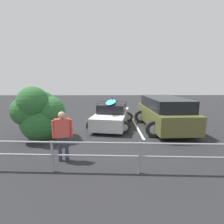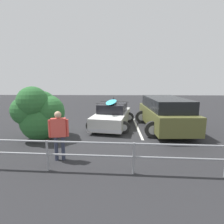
# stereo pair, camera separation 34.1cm
# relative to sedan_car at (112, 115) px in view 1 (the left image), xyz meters

# --- Properties ---
(ground_plane) EXTENTS (44.00, 44.00, 0.02)m
(ground_plane) POSITION_rel_sedan_car_xyz_m (0.06, 0.78, -0.64)
(ground_plane) COLOR #28282B
(ground_plane) RESTS_ON ground
(parking_stripe) EXTENTS (0.12, 4.82, 0.00)m
(parking_stripe) POSITION_rel_sedan_car_xyz_m (-1.43, 0.04, -0.63)
(parking_stripe) COLOR silver
(parking_stripe) RESTS_ON ground
(sedan_car) EXTENTS (2.72, 4.25, 1.60)m
(sedan_car) POSITION_rel_sedan_car_xyz_m (0.00, 0.00, 0.00)
(sedan_car) COLOR silver
(sedan_car) RESTS_ON ground
(suv_car) EXTENTS (2.87, 4.95, 1.73)m
(suv_car) POSITION_rel_sedan_car_xyz_m (-2.86, 0.58, 0.27)
(suv_car) COLOR brown
(suv_car) RESTS_ON ground
(person_bystander) EXTENTS (0.64, 0.27, 1.67)m
(person_bystander) POSITION_rel_sedan_car_xyz_m (1.66, 4.47, 0.37)
(person_bystander) COLOR #33384C
(person_bystander) RESTS_ON ground
(railing_fence) EXTENTS (10.15, 0.56, 0.94)m
(railing_fence) POSITION_rel_sedan_car_xyz_m (-0.73, 5.30, 0.01)
(railing_fence) COLOR gray
(railing_fence) RESTS_ON ground
(bush_near_left) EXTENTS (2.25, 2.08, 2.47)m
(bush_near_left) POSITION_rel_sedan_car_xyz_m (3.20, 2.24, 0.58)
(bush_near_left) COLOR brown
(bush_near_left) RESTS_ON ground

